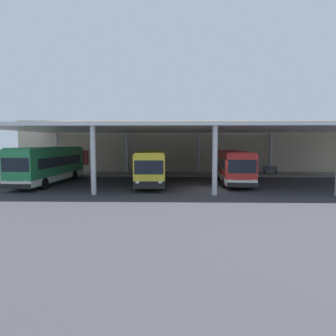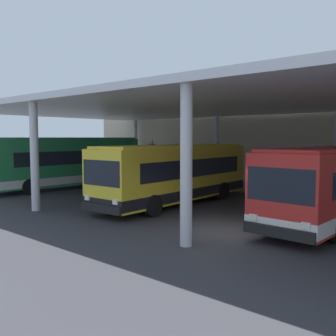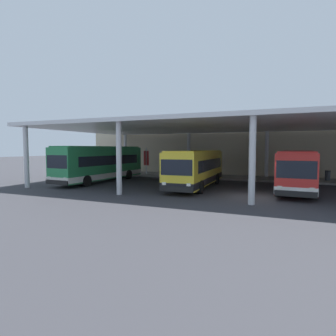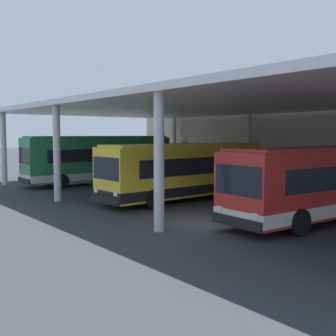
{
  "view_description": "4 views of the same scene",
  "coord_description": "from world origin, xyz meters",
  "px_view_note": "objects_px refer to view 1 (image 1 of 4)",
  "views": [
    {
      "loc": [
        -2.96,
        -24.87,
        3.98
      ],
      "look_at": [
        -3.72,
        4.75,
        1.45
      ],
      "focal_mm": 31.65,
      "sensor_mm": 36.0,
      "label": 1
    },
    {
      "loc": [
        7.39,
        -12.11,
        3.56
      ],
      "look_at": [
        -6.15,
        3.83,
        1.86
      ],
      "focal_mm": 40.09,
      "sensor_mm": 36.0,
      "label": 2
    },
    {
      "loc": [
        1.64,
        -19.4,
        3.36
      ],
      "look_at": [
        -8.55,
        5.03,
        1.46
      ],
      "focal_mm": 29.34,
      "sensor_mm": 36.0,
      "label": 3
    },
    {
      "loc": [
        12.48,
        -12.04,
        3.7
      ],
      "look_at": [
        -6.24,
        2.92,
        1.76
      ],
      "focal_mm": 44.62,
      "sensor_mm": 36.0,
      "label": 4
    }
  ],
  "objects_px": {
    "trash_bin": "(247,169)",
    "banner_sign": "(86,159)",
    "bus_second_bay": "(152,167)",
    "bus_middle_bay": "(233,166)",
    "bus_nearest_bay": "(49,165)",
    "bench_waiting": "(270,170)"
  },
  "relations": [
    {
      "from": "bus_middle_bay",
      "to": "trash_bin",
      "type": "bearing_deg",
      "value": 67.3
    },
    {
      "from": "bus_second_bay",
      "to": "bench_waiting",
      "type": "relative_size",
      "value": 5.88
    },
    {
      "from": "bench_waiting",
      "to": "bus_nearest_bay",
      "type": "bearing_deg",
      "value": -160.88
    },
    {
      "from": "bus_middle_bay",
      "to": "bench_waiting",
      "type": "bearing_deg",
      "value": 51.4
    },
    {
      "from": "bus_second_bay",
      "to": "banner_sign",
      "type": "relative_size",
      "value": 3.31
    },
    {
      "from": "bus_second_bay",
      "to": "bench_waiting",
      "type": "height_order",
      "value": "bus_second_bay"
    },
    {
      "from": "bus_second_bay",
      "to": "bench_waiting",
      "type": "distance_m",
      "value": 16.3
    },
    {
      "from": "bus_middle_bay",
      "to": "bus_second_bay",
      "type": "bearing_deg",
      "value": -172.67
    },
    {
      "from": "bus_nearest_bay",
      "to": "bus_middle_bay",
      "type": "bearing_deg",
      "value": 2.66
    },
    {
      "from": "bus_second_bay",
      "to": "bus_middle_bay",
      "type": "distance_m",
      "value": 7.99
    },
    {
      "from": "bench_waiting",
      "to": "trash_bin",
      "type": "xyz_separation_m",
      "value": [
        -2.83,
        0.01,
        0.01
      ]
    },
    {
      "from": "bus_nearest_bay",
      "to": "bench_waiting",
      "type": "xyz_separation_m",
      "value": [
        23.94,
        8.3,
        -1.18
      ]
    },
    {
      "from": "bus_second_bay",
      "to": "bus_middle_bay",
      "type": "bearing_deg",
      "value": 7.33
    },
    {
      "from": "trash_bin",
      "to": "banner_sign",
      "type": "height_order",
      "value": "banner_sign"
    },
    {
      "from": "bus_nearest_bay",
      "to": "banner_sign",
      "type": "relative_size",
      "value": 3.58
    },
    {
      "from": "bus_second_bay",
      "to": "banner_sign",
      "type": "bearing_deg",
      "value": 139.01
    },
    {
      "from": "trash_bin",
      "to": "banner_sign",
      "type": "distance_m",
      "value": 19.86
    },
    {
      "from": "bus_nearest_bay",
      "to": "bus_second_bay",
      "type": "xyz_separation_m",
      "value": [
        10.06,
        -0.18,
        -0.19
      ]
    },
    {
      "from": "bus_nearest_bay",
      "to": "bus_second_bay",
      "type": "bearing_deg",
      "value": -1.03
    },
    {
      "from": "bus_second_bay",
      "to": "trash_bin",
      "type": "height_order",
      "value": "bus_second_bay"
    },
    {
      "from": "bus_nearest_bay",
      "to": "bus_second_bay",
      "type": "height_order",
      "value": "bus_nearest_bay"
    },
    {
      "from": "trash_bin",
      "to": "banner_sign",
      "type": "bearing_deg",
      "value": -177.44
    }
  ]
}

